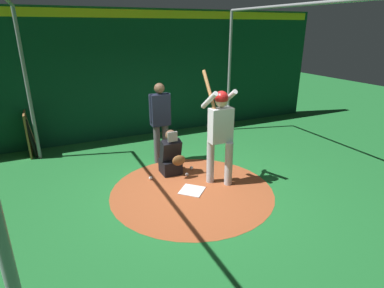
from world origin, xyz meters
The scene contains 12 objects.
ground_plane centered at (0.00, 0.00, 0.00)m, with size 27.72×27.72×0.00m, color #1E6B2D.
dirt_circle centered at (0.00, 0.00, 0.00)m, with size 3.06×3.06×0.01m, color #9E4C28.
home_plate centered at (0.00, 0.00, 0.01)m, with size 0.42×0.42×0.01m, color white.
batter centered at (-0.08, 0.62, 1.13)m, with size 0.68×0.49×2.17m.
catcher centered at (-0.87, -0.07, 0.38)m, with size 0.58×0.40×0.97m.
umpire centered at (-1.57, -0.03, 1.02)m, with size 0.23×0.49×1.80m.
back_wall centered at (-3.74, 0.00, 1.70)m, with size 0.23×11.72×3.38m.
cage_frame centered at (0.00, 0.00, 2.34)m, with size 6.08×5.24×3.36m.
bat_rack centered at (-3.49, -2.75, 0.49)m, with size 1.06×0.20×1.05m.
baseball_0 centered at (-0.61, 0.17, 0.04)m, with size 0.07×0.07×0.07m, color white.
baseball_1 centered at (-0.77, -0.57, 0.04)m, with size 0.07×0.07×0.07m, color white.
baseball_2 centered at (-0.86, 0.39, 0.04)m, with size 0.07×0.07×0.07m, color white.
Camera 1 is at (4.77, -2.24, 2.91)m, focal length 29.41 mm.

